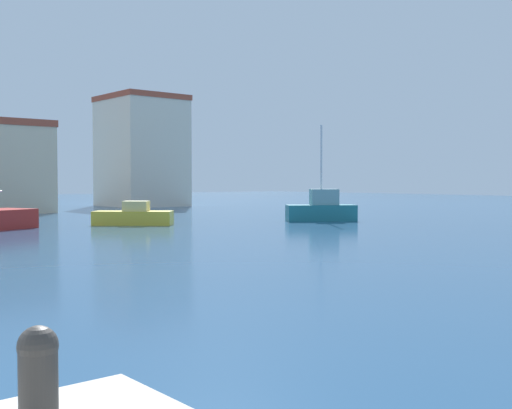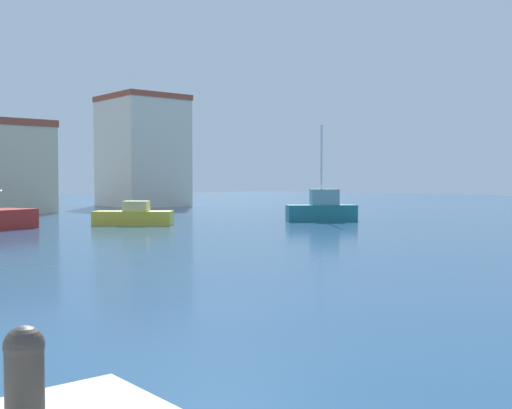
# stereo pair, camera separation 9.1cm
# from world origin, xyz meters

# --- Properties ---
(water) EXTENTS (160.00, 160.00, 0.00)m
(water) POSITION_xyz_m (15.00, 20.00, 0.00)
(water) COLOR navy
(water) RESTS_ON ground
(mooring_bollard) EXTENTS (0.24, 0.24, 0.66)m
(mooring_bollard) POSITION_xyz_m (1.63, -2.01, 1.26)
(mooring_bollard) COLOR #38332D
(mooring_bollard) RESTS_ON pier_quay
(motorboat_yellow_center_channel) EXTENTS (4.06, 3.87, 1.29)m
(motorboat_yellow_center_channel) POSITION_xyz_m (17.27, 24.71, 0.47)
(motorboat_yellow_center_channel) COLOR gold
(motorboat_yellow_center_channel) RESTS_ON water
(sailboat_teal_near_pier) EXTENTS (4.14, 3.40, 5.66)m
(sailboat_teal_near_pier) POSITION_xyz_m (27.40, 20.44, 0.71)
(sailboat_teal_near_pier) COLOR #1E707A
(sailboat_teal_near_pier) RESTS_ON water
(yacht_club) EXTENTS (6.48, 7.34, 10.27)m
(yacht_club) POSITION_xyz_m (30.52, 46.69, 5.15)
(yacht_club) COLOR beige
(yacht_club) RESTS_ON ground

